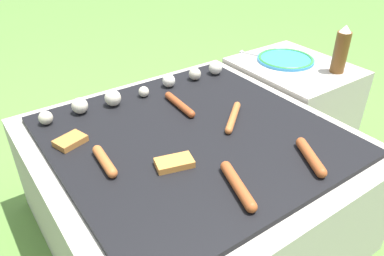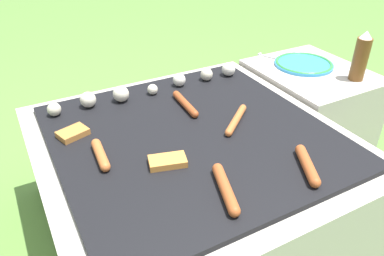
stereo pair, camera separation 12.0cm
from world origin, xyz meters
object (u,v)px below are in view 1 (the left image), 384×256
Objects in this scene: sausage_front_center at (238,185)px; plate_colorful at (286,59)px; fork_utensil at (255,55)px; condiment_bottle at (341,50)px.

plate_colorful is at bearing 35.30° from sausage_front_center.
sausage_front_center reaches higher than fork_utensil.
fork_utensil is (0.71, 0.68, -0.01)m from sausage_front_center.
sausage_front_center is 0.98m from fork_utensil.
fork_utensil is (-0.07, 0.13, -0.01)m from plate_colorful.
sausage_front_center is 0.93m from condiment_bottle.
condiment_bottle is at bearing -65.91° from fork_utensil.
fork_utensil is (-0.15, 0.35, -0.09)m from condiment_bottle.
plate_colorful is 1.49× the size of fork_utensil.
fork_utensil is at bearing 43.87° from sausage_front_center.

